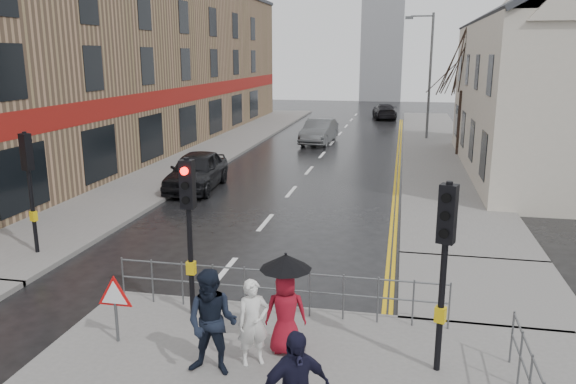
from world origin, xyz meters
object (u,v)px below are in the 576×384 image
at_px(pedestrian_with_umbrella, 286,298).
at_px(pedestrian_a, 253,323).
at_px(pedestrian_b, 212,323).
at_px(car_mid, 319,131).
at_px(car_parked, 197,171).

bearing_deg(pedestrian_with_umbrella, pedestrian_a, -133.19).
xyz_separation_m(pedestrian_b, pedestrian_with_umbrella, (1.09, 0.96, 0.14)).
bearing_deg(pedestrian_a, car_mid, 66.29).
bearing_deg(pedestrian_with_umbrella, pedestrian_b, -138.64).
bearing_deg(pedestrian_with_umbrella, car_mid, 97.15).
bearing_deg(pedestrian_b, car_mid, 95.15).
relative_size(pedestrian_a, car_parked, 0.34).
bearing_deg(car_parked, car_mid, 72.86).
distance_m(pedestrian_a, car_mid, 26.80).
bearing_deg(car_parked, pedestrian_b, -72.26).
xyz_separation_m(pedestrian_a, pedestrian_with_umbrella, (0.48, 0.51, 0.29)).
bearing_deg(pedestrian_a, pedestrian_with_umbrella, 17.10).
height_order(pedestrian_a, pedestrian_b, pedestrian_b).
bearing_deg(car_parked, pedestrian_a, -69.38).
bearing_deg(car_mid, pedestrian_a, -79.47).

